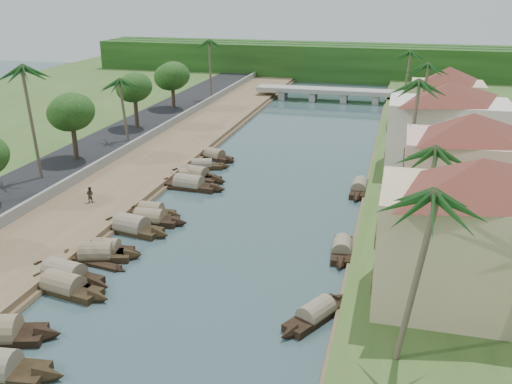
# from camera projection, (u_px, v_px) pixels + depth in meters

# --- Properties ---
(ground) EXTENTS (220.00, 220.00, 0.00)m
(ground) POSITION_uv_depth(u_px,v_px,m) (207.00, 272.00, 45.17)
(ground) COLOR #33494D
(ground) RESTS_ON ground
(left_bank) EXTENTS (10.00, 180.00, 0.80)m
(left_bank) POSITION_uv_depth(u_px,v_px,m) (134.00, 174.00, 66.96)
(left_bank) COLOR brown
(left_bank) RESTS_ON ground
(right_bank) EXTENTS (16.00, 180.00, 1.20)m
(right_bank) POSITION_uv_depth(u_px,v_px,m) (445.00, 199.00, 58.69)
(right_bank) COLOR #355221
(right_bank) RESTS_ON ground
(road) EXTENTS (8.00, 180.00, 1.40)m
(road) POSITION_uv_depth(u_px,v_px,m) (69.00, 166.00, 68.84)
(road) COLOR black
(road) RESTS_ON ground
(retaining_wall) EXTENTS (0.40, 180.00, 1.10)m
(retaining_wall) POSITION_uv_depth(u_px,v_px,m) (101.00, 164.00, 67.61)
(retaining_wall) COLOR slate
(retaining_wall) RESTS_ON left_bank
(treeline) EXTENTS (120.00, 14.00, 8.00)m
(treeline) POSITION_uv_depth(u_px,v_px,m) (345.00, 62.00, 134.70)
(treeline) COLOR #14340E
(treeline) RESTS_ON ground
(bridge) EXTENTS (28.00, 4.00, 2.40)m
(bridge) POSITION_uv_depth(u_px,v_px,m) (329.00, 92.00, 110.03)
(bridge) COLOR gray
(bridge) RESTS_ON ground
(building_near) EXTENTS (14.85, 14.85, 10.20)m
(building_near) POSITION_uv_depth(u_px,v_px,m) (473.00, 233.00, 36.70)
(building_near) COLOR #CCBD89
(building_near) RESTS_ON right_bank
(building_mid) EXTENTS (14.11, 14.11, 9.70)m
(building_mid) POSITION_uv_depth(u_px,v_px,m) (467.00, 165.00, 51.10)
(building_mid) COLOR #DFA59D
(building_mid) RESTS_ON right_bank
(building_far) EXTENTS (15.59, 15.59, 10.20)m
(building_far) POSITION_uv_depth(u_px,v_px,m) (447.00, 126.00, 63.97)
(building_far) COLOR beige
(building_far) RESTS_ON right_bank
(building_distant) EXTENTS (12.62, 12.62, 9.20)m
(building_distant) POSITION_uv_depth(u_px,v_px,m) (446.00, 98.00, 82.09)
(building_distant) COLOR #CCBD89
(building_distant) RESTS_ON right_bank
(sampan_2) EXTENTS (8.62, 3.21, 2.23)m
(sampan_2) POSITION_uv_depth(u_px,v_px,m) (64.00, 287.00, 42.10)
(sampan_2) COLOR black
(sampan_2) RESTS_ON ground
(sampan_3) EXTENTS (8.92, 3.45, 2.33)m
(sampan_3) POSITION_uv_depth(u_px,v_px,m) (65.00, 275.00, 43.80)
(sampan_3) COLOR black
(sampan_3) RESTS_ON ground
(sampan_4) EXTENTS (7.91, 3.87, 2.21)m
(sampan_4) POSITION_uv_depth(u_px,v_px,m) (96.00, 255.00, 47.02)
(sampan_4) COLOR black
(sampan_4) RESTS_ON ground
(sampan_5) EXTENTS (6.44, 2.34, 2.04)m
(sampan_5) POSITION_uv_depth(u_px,v_px,m) (106.00, 250.00, 47.84)
(sampan_5) COLOR black
(sampan_5) RESTS_ON ground
(sampan_6) EXTENTS (8.41, 3.33, 2.42)m
(sampan_6) POSITION_uv_depth(u_px,v_px,m) (132.00, 227.00, 52.28)
(sampan_6) COLOR black
(sampan_6) RESTS_ON ground
(sampan_7) EXTENTS (7.86, 2.04, 2.09)m
(sampan_7) POSITION_uv_depth(u_px,v_px,m) (149.00, 219.00, 54.13)
(sampan_7) COLOR black
(sampan_7) RESTS_ON ground
(sampan_8) EXTENTS (6.47, 1.79, 2.04)m
(sampan_8) POSITION_uv_depth(u_px,v_px,m) (151.00, 212.00, 55.82)
(sampan_8) COLOR black
(sampan_8) RESTS_ON ground
(sampan_9) EXTENTS (9.22, 2.55, 2.29)m
(sampan_9) POSITION_uv_depth(u_px,v_px,m) (189.00, 185.00, 63.39)
(sampan_9) COLOR black
(sampan_9) RESTS_ON ground
(sampan_10) EXTENTS (7.29, 3.32, 2.00)m
(sampan_10) POSITION_uv_depth(u_px,v_px,m) (190.00, 177.00, 66.05)
(sampan_10) COLOR black
(sampan_10) RESTS_ON ground
(sampan_11) EXTENTS (8.87, 3.67, 2.45)m
(sampan_11) POSITION_uv_depth(u_px,v_px,m) (194.00, 176.00, 66.22)
(sampan_11) COLOR black
(sampan_11) RESTS_ON ground
(sampan_12) EXTENTS (7.30, 3.22, 1.78)m
(sampan_12) POSITION_uv_depth(u_px,v_px,m) (202.00, 166.00, 70.03)
(sampan_12) COLOR black
(sampan_12) RESTS_ON ground
(sampan_13) EXTENTS (7.12, 4.21, 1.99)m
(sampan_13) POSITION_uv_depth(u_px,v_px,m) (215.00, 156.00, 73.90)
(sampan_13) COLOR black
(sampan_13) RESTS_ON ground
(sampan_14) EXTENTS (4.85, 7.40, 1.90)m
(sampan_14) POSITION_uv_depth(u_px,v_px,m) (316.00, 314.00, 38.63)
(sampan_14) COLOR black
(sampan_14) RESTS_ON ground
(sampan_15) EXTENTS (1.93, 7.16, 1.94)m
(sampan_15) POSITION_uv_depth(u_px,v_px,m) (342.00, 249.00, 48.04)
(sampan_15) COLOR black
(sampan_15) RESTS_ON ground
(sampan_16) EXTENTS (1.79, 8.06, 1.99)m
(sampan_16) POSITION_uv_depth(u_px,v_px,m) (359.00, 188.00, 62.40)
(sampan_16) COLOR black
(sampan_16) RESTS_ON ground
(canoe_1) EXTENTS (5.15, 1.61, 0.82)m
(canoe_1) POSITION_uv_depth(u_px,v_px,m) (100.00, 265.00, 45.98)
(canoe_1) COLOR black
(canoe_1) RESTS_ON ground
(canoe_2) EXTENTS (6.15, 0.91, 0.89)m
(canoe_2) POSITION_uv_depth(u_px,v_px,m) (186.00, 189.00, 62.95)
(canoe_2) COLOR black
(canoe_2) RESTS_ON ground
(palm_0) EXTENTS (3.20, 3.20, 11.74)m
(palm_0) POSITION_uv_depth(u_px,v_px,m) (417.00, 197.00, 29.29)
(palm_0) COLOR brown
(palm_0) RESTS_ON ground
(palm_1) EXTENTS (3.20, 3.20, 10.43)m
(palm_1) POSITION_uv_depth(u_px,v_px,m) (428.00, 152.00, 41.73)
(palm_1) COLOR brown
(palm_1) RESTS_ON ground
(palm_2) EXTENTS (3.20, 3.20, 12.84)m
(palm_2) POSITION_uv_depth(u_px,v_px,m) (416.00, 85.00, 55.46)
(palm_2) COLOR brown
(palm_2) RESTS_ON ground
(palm_3) EXTENTS (3.20, 3.20, 11.98)m
(palm_3) POSITION_uv_depth(u_px,v_px,m) (422.00, 66.00, 73.79)
(palm_3) COLOR brown
(palm_3) RESTS_ON ground
(palm_5) EXTENTS (3.20, 3.20, 13.52)m
(palm_5) POSITION_uv_depth(u_px,v_px,m) (26.00, 70.00, 58.67)
(palm_5) COLOR brown
(palm_5) RESTS_ON ground
(palm_6) EXTENTS (3.20, 3.20, 9.64)m
(palm_6) POSITION_uv_depth(u_px,v_px,m) (123.00, 82.00, 74.88)
(palm_6) COLOR brown
(palm_6) RESTS_ON ground
(palm_7) EXTENTS (3.20, 3.20, 11.78)m
(palm_7) POSITION_uv_depth(u_px,v_px,m) (407.00, 54.00, 88.83)
(palm_7) COLOR brown
(palm_7) RESTS_ON ground
(palm_8) EXTENTS (3.20, 3.20, 11.92)m
(palm_8) POSITION_uv_depth(u_px,v_px,m) (210.00, 42.00, 102.14)
(palm_8) COLOR brown
(palm_8) RESTS_ON ground
(tree_3) EXTENTS (5.23, 5.23, 7.89)m
(tree_3) POSITION_uv_depth(u_px,v_px,m) (72.00, 113.00, 67.46)
(tree_3) COLOR #473528
(tree_3) RESTS_ON ground
(tree_4) EXTENTS (4.84, 4.84, 7.85)m
(tree_4) POSITION_uv_depth(u_px,v_px,m) (134.00, 88.00, 82.72)
(tree_4) COLOR #473528
(tree_4) RESTS_ON ground
(tree_5) EXTENTS (5.49, 5.49, 7.65)m
(tree_5) POSITION_uv_depth(u_px,v_px,m) (172.00, 77.00, 95.86)
(tree_5) COLOR #473528
(tree_5) RESTS_ON ground
(tree_6) EXTENTS (4.18, 4.18, 7.59)m
(tree_6) POSITION_uv_depth(u_px,v_px,m) (493.00, 120.00, 64.31)
(tree_6) COLOR #473528
(tree_6) RESTS_ON ground
(person_far) EXTENTS (0.81, 0.64, 1.63)m
(person_far) POSITION_uv_depth(u_px,v_px,m) (90.00, 194.00, 57.04)
(person_far) COLOR #393828
(person_far) RESTS_ON left_bank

